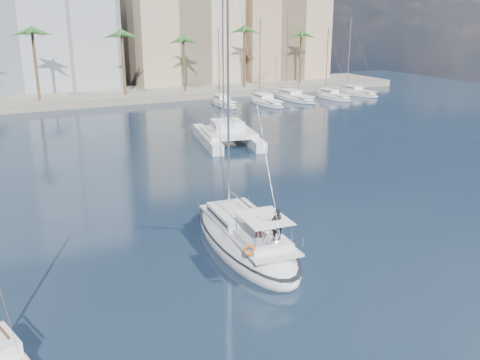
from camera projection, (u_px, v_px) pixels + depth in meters
ground at (244, 231)px, 35.85m from camera, size 160.00×160.00×0.00m
quay at (78, 98)px, 87.87m from camera, size 120.00×14.00×1.20m
building_beige at (182, 35)px, 102.07m from camera, size 20.00×14.00×20.00m
building_tan_right at (278, 39)px, 109.12m from camera, size 18.00×12.00×18.00m
palm_centre at (77, 38)px, 81.56m from camera, size 3.60×3.60×12.30m
palm_right at (271, 35)px, 95.94m from camera, size 3.60×3.60×12.30m
main_sloop at (245, 239)px, 33.11m from camera, size 5.06×13.18×19.16m
catamaran at (227, 133)px, 59.99m from camera, size 8.05×12.60×17.06m
seagull at (231, 207)px, 37.94m from camera, size 1.00×0.43×0.18m
moored_yacht_a at (224, 106)px, 84.53m from camera, size 3.37×9.52×11.90m
moored_yacht_b at (266, 104)px, 85.56m from camera, size 3.32×10.83×13.72m
moored_yacht_c at (294, 100)px, 90.02m from camera, size 3.98×12.33×15.54m
moored_yacht_d at (332, 99)px, 91.06m from camera, size 3.52×9.55×11.90m
moored_yacht_e at (356, 95)px, 95.52m from camera, size 4.61×11.11×13.72m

